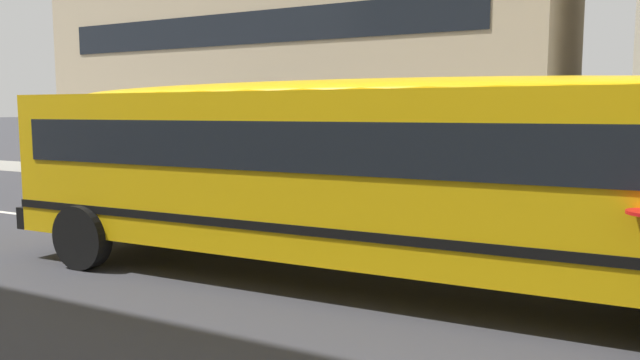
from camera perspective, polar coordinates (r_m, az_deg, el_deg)
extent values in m
plane|color=#38383D|center=(11.21, -10.26, -5.35)|extent=(400.00, 400.00, 0.00)
cube|color=gray|center=(17.70, 5.14, -0.91)|extent=(120.00, 3.00, 0.01)
cube|color=silver|center=(11.21, -10.26, -5.33)|extent=(110.00, 0.16, 0.01)
cube|color=yellow|center=(7.98, 4.08, 0.81)|extent=(10.32, 2.62, 2.05)
cube|color=black|center=(11.16, -21.51, -2.44)|extent=(0.25, 2.34, 0.34)
cube|color=black|center=(7.96, 4.10, 3.46)|extent=(9.71, 2.64, 0.60)
cube|color=black|center=(8.07, 4.05, -3.48)|extent=(10.34, 2.65, 0.11)
ellipsoid|color=yellow|center=(7.95, 4.14, 8.19)|extent=(9.91, 2.42, 0.34)
cylinder|color=black|center=(11.12, -12.47, -3.04)|extent=(0.94, 0.29, 0.93)
cylinder|color=black|center=(9.46, -21.41, -5.01)|extent=(0.94, 0.29, 0.93)
cube|color=navy|center=(17.50, -12.33, 1.00)|extent=(3.96, 1.84, 0.70)
cube|color=black|center=(17.54, -12.77, 3.20)|extent=(2.25, 1.64, 0.64)
cylinder|color=black|center=(17.46, -7.22, -0.07)|extent=(0.61, 0.20, 0.60)
cylinder|color=black|center=(16.08, -10.54, -0.69)|extent=(0.61, 0.20, 0.60)
cylinder|color=black|center=(19.01, -13.79, 0.33)|extent=(0.61, 0.20, 0.60)
cylinder|color=black|center=(17.75, -17.30, -0.21)|extent=(0.61, 0.20, 0.60)
cube|color=black|center=(21.50, -6.76, 5.49)|extent=(16.55, 0.04, 1.10)
cube|color=black|center=(21.69, -6.87, 13.97)|extent=(16.55, 0.04, 1.10)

